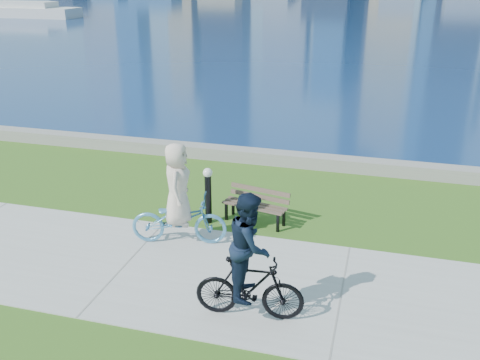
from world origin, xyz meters
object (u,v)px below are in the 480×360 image
Objects in this scene: cyclist_woman at (178,207)px; park_bench at (256,203)px; bollard_lamp at (208,192)px; cyclist_man at (250,267)px.

park_bench is at bearing -54.72° from cyclist_woman.
bollard_lamp is 0.60× the size of cyclist_man.
cyclist_man is (1.72, -3.08, 0.19)m from bollard_lamp.
park_bench is 1.18× the size of bollard_lamp.
cyclist_man reaches higher than cyclist_woman.
cyclist_man is at bearing -147.97° from cyclist_woman.
park_bench is 1.08m from bollard_lamp.
park_bench is 1.89m from cyclist_woman.
bollard_lamp is 1.09m from cyclist_woman.
cyclist_man is (1.98, -2.02, 0.12)m from cyclist_woman.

